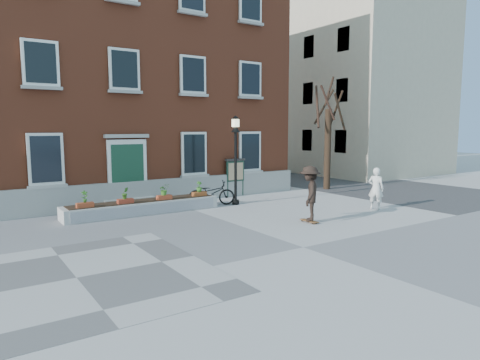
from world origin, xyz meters
TOP-DOWN VIEW (x-y plane):
  - ground at (0.00, 0.00)m, footprint 100.00×100.00m
  - checker_patch at (-6.00, 1.00)m, footprint 6.00×6.00m
  - bicycle at (1.17, 7.27)m, footprint 2.17×1.44m
  - parked_car at (10.86, 17.26)m, footprint 1.85×4.04m
  - bystander at (6.42, 2.63)m, footprint 0.65×0.76m
  - brick_building at (-2.00, 13.98)m, footprint 18.40×10.85m
  - planter_assembly at (-1.99, 7.18)m, footprint 6.20×1.12m
  - bare_tree at (9.01, 8.01)m, footprint 1.83×1.83m
  - side_street at (17.99, 19.78)m, footprint 15.20×36.00m
  - lamp_post at (2.18, 6.85)m, footprint 0.40×0.40m
  - notice_board at (3.42, 8.78)m, footprint 1.10×0.16m
  - skateboarder at (2.36, 2.30)m, footprint 1.44×1.42m

SIDE VIEW (x-z plane):
  - ground at x=0.00m, z-range 0.00..0.00m
  - checker_patch at x=-6.00m, z-range 0.00..0.01m
  - planter_assembly at x=-1.99m, z-range -0.27..0.88m
  - bicycle at x=1.17m, z-range 0.00..1.08m
  - parked_car at x=10.86m, z-range 0.00..1.28m
  - bystander at x=6.42m, z-range 0.00..1.76m
  - skateboarder at x=2.36m, z-range 0.03..2.10m
  - notice_board at x=3.42m, z-range 0.33..2.20m
  - lamp_post at x=2.18m, z-range 0.57..4.50m
  - bare_tree at x=9.01m, z-range -0.29..5.87m
  - brick_building at x=-2.00m, z-range 0.00..12.60m
  - side_street at x=17.99m, z-range -0.23..14.27m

